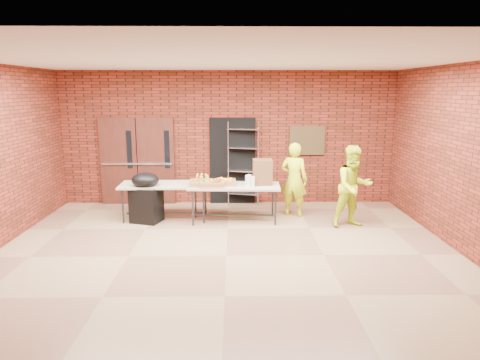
# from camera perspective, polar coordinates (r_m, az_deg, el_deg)

# --- Properties ---
(room) EXTENTS (8.08, 7.08, 3.28)m
(room) POSITION_cam_1_polar(r_m,az_deg,el_deg) (6.89, -1.91, 2.36)
(room) COLOR brown
(room) RESTS_ON ground
(double_doors) EXTENTS (1.78, 0.12, 2.10)m
(double_doors) POSITION_cam_1_polar(r_m,az_deg,el_deg) (10.63, -13.49, 2.44)
(double_doors) COLOR #471F14
(double_doors) RESTS_ON room
(dark_doorway) EXTENTS (1.10, 0.06, 2.10)m
(dark_doorway) POSITION_cam_1_polar(r_m,az_deg,el_deg) (10.39, -1.00, 2.54)
(dark_doorway) COLOR black
(dark_doorway) RESTS_ON room
(bronze_plaque) EXTENTS (0.85, 0.04, 0.70)m
(bronze_plaque) POSITION_cam_1_polar(r_m,az_deg,el_deg) (10.47, 8.93, 5.23)
(bronze_plaque) COLOR #42341A
(bronze_plaque) RESTS_ON room
(wire_rack) EXTENTS (0.77, 0.42, 2.01)m
(wire_rack) POSITION_cam_1_polar(r_m,az_deg,el_deg) (10.27, 0.42, 2.16)
(wire_rack) COLOR #B6B6BD
(wire_rack) RESTS_ON room
(table_left) EXTENTS (1.91, 0.82, 0.78)m
(table_left) POSITION_cam_1_polar(r_m,az_deg,el_deg) (9.28, -9.97, -0.89)
(table_left) COLOR tan
(table_left) RESTS_ON room
(table_right) EXTENTS (1.94, 0.87, 0.78)m
(table_right) POSITION_cam_1_polar(r_m,az_deg,el_deg) (9.00, -0.79, -1.08)
(table_right) COLOR tan
(table_right) RESTS_ON room
(basket_bananas) EXTENTS (0.49, 0.38, 0.15)m
(basket_bananas) POSITION_cam_1_polar(r_m,az_deg,el_deg) (8.93, -5.15, -0.37)
(basket_bananas) COLOR #AC7C45
(basket_bananas) RESTS_ON table_right
(basket_oranges) EXTENTS (0.45, 0.35, 0.14)m
(basket_oranges) POSITION_cam_1_polar(r_m,az_deg,el_deg) (8.99, -2.05, -0.28)
(basket_oranges) COLOR #AC7C45
(basket_oranges) RESTS_ON table_right
(basket_apples) EXTENTS (0.49, 0.38, 0.15)m
(basket_apples) POSITION_cam_1_polar(r_m,az_deg,el_deg) (8.83, -3.69, -0.48)
(basket_apples) COLOR #AC7C45
(basket_apples) RESTS_ON table_right
(muffin_tray) EXTENTS (0.36, 0.36, 0.09)m
(muffin_tray) POSITION_cam_1_polar(r_m,az_deg,el_deg) (9.09, -5.53, -0.35)
(muffin_tray) COLOR #165218
(muffin_tray) RESTS_ON table_left
(napkin_box) EXTENTS (0.17, 0.11, 0.06)m
(napkin_box) POSITION_cam_1_polar(r_m,az_deg,el_deg) (9.38, -11.98, -0.26)
(napkin_box) COLOR silver
(napkin_box) RESTS_ON table_left
(coffee_dispenser) EXTENTS (0.40, 0.36, 0.53)m
(coffee_dispenser) POSITION_cam_1_polar(r_m,az_deg,el_deg) (9.02, 3.01, 1.08)
(coffee_dispenser) COLOR brown
(coffee_dispenser) RESTS_ON table_right
(cup_stack_front) EXTENTS (0.08, 0.08, 0.25)m
(cup_stack_front) POSITION_cam_1_polar(r_m,az_deg,el_deg) (8.81, 1.24, -0.08)
(cup_stack_front) COLOR silver
(cup_stack_front) RESTS_ON table_right
(cup_stack_mid) EXTENTS (0.08, 0.08, 0.23)m
(cup_stack_mid) POSITION_cam_1_polar(r_m,az_deg,el_deg) (8.75, 1.73, -0.25)
(cup_stack_mid) COLOR silver
(cup_stack_mid) RESTS_ON table_right
(cup_stack_back) EXTENTS (0.07, 0.07, 0.21)m
(cup_stack_back) POSITION_cam_1_polar(r_m,az_deg,el_deg) (8.95, 0.94, -0.02)
(cup_stack_back) COLOR silver
(cup_stack_back) RESTS_ON table_right
(covered_grill) EXTENTS (0.70, 0.64, 1.06)m
(covered_grill) POSITION_cam_1_polar(r_m,az_deg,el_deg) (9.20, -12.41, -2.27)
(covered_grill) COLOR black
(covered_grill) RESTS_ON room
(volunteer_woman) EXTENTS (0.70, 0.60, 1.64)m
(volunteer_woman) POSITION_cam_1_polar(r_m,az_deg,el_deg) (9.44, 7.21, 0.06)
(volunteer_woman) COLOR #C7DF18
(volunteer_woman) RESTS_ON room
(volunteer_man) EXTENTS (0.94, 0.81, 1.66)m
(volunteer_man) POSITION_cam_1_polar(r_m,az_deg,el_deg) (8.92, 14.88, -0.86)
(volunteer_man) COLOR #C7DF18
(volunteer_man) RESTS_ON room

